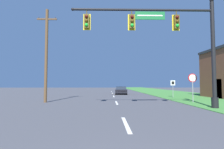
# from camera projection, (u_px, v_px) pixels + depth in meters

# --- Properties ---
(grass_verge_right) EXTENTS (10.00, 110.00, 0.04)m
(grass_verge_right) POSITION_uv_depth(u_px,v_px,m) (171.00, 93.00, 31.25)
(grass_verge_right) COLOR #428438
(grass_verge_right) RESTS_ON ground
(road_center_line) EXTENTS (0.16, 34.80, 0.01)m
(road_center_line) POSITION_uv_depth(u_px,v_px,m) (114.00, 96.00, 23.04)
(road_center_line) COLOR silver
(road_center_line) RESTS_ON ground
(signal_mast) EXTENTS (9.85, 0.47, 7.51)m
(signal_mast) POSITION_uv_depth(u_px,v_px,m) (173.00, 38.00, 11.80)
(signal_mast) COLOR black
(signal_mast) RESTS_ON grass_verge_right
(car_ahead) EXTENTS (2.12, 4.63, 1.19)m
(car_ahead) POSITION_uv_depth(u_px,v_px,m) (121.00, 90.00, 28.28)
(car_ahead) COLOR black
(car_ahead) RESTS_ON ground
(stop_sign) EXTENTS (0.76, 0.07, 2.50)m
(stop_sign) POSITION_uv_depth(u_px,v_px,m) (193.00, 81.00, 15.21)
(stop_sign) COLOR gray
(stop_sign) RESTS_ON grass_verge_right
(route_sign_post) EXTENTS (0.55, 0.06, 2.03)m
(route_sign_post) POSITION_uv_depth(u_px,v_px,m) (173.00, 85.00, 20.97)
(route_sign_post) COLOR gray
(route_sign_post) RESTS_ON grass_verge_right
(utility_pole_near) EXTENTS (1.80, 0.26, 8.42)m
(utility_pole_near) POSITION_uv_depth(u_px,v_px,m) (46.00, 54.00, 15.69)
(utility_pole_near) COLOR brown
(utility_pole_near) RESTS_ON ground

